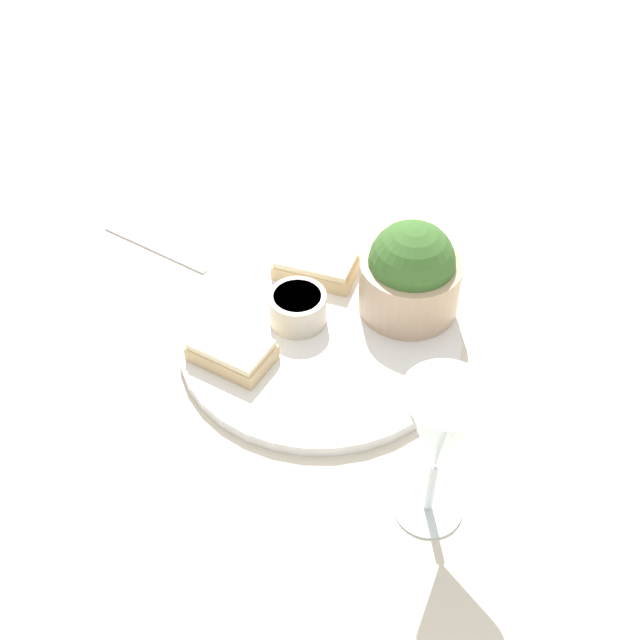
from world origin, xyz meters
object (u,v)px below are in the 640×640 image
(wine_glass, at_px, (440,435))
(salad_bowl, at_px, (411,274))
(cheese_toast_far, at_px, (232,351))
(cheese_toast_near, at_px, (316,265))
(sauce_ramekin, at_px, (298,306))
(fork, at_px, (154,248))

(wine_glass, bearing_deg, salad_bowl, 96.37)
(salad_bowl, relative_size, cheese_toast_far, 1.12)
(salad_bowl, relative_size, cheese_toast_near, 1.09)
(wine_glass, bearing_deg, cheese_toast_near, 114.73)
(salad_bowl, distance_m, cheese_toast_near, 0.12)
(salad_bowl, bearing_deg, sauce_ramekin, -163.59)
(cheese_toast_far, relative_size, fork, 0.67)
(sauce_ramekin, relative_size, cheese_toast_near, 0.62)
(salad_bowl, height_order, cheese_toast_far, salad_bowl)
(salad_bowl, xyz_separation_m, wine_glass, (0.03, -0.25, 0.05))
(cheese_toast_near, xyz_separation_m, cheese_toast_far, (-0.07, -0.15, 0.00))
(cheese_toast_far, xyz_separation_m, fork, (-0.13, 0.18, -0.02))
(salad_bowl, distance_m, wine_glass, 0.26)
(sauce_ramekin, xyz_separation_m, wine_glass, (0.15, -0.22, 0.08))
(cheese_toast_far, bearing_deg, sauce_ramekin, 47.13)
(cheese_toast_near, bearing_deg, salad_bowl, -22.16)
(salad_bowl, xyz_separation_m, cheese_toast_near, (-0.11, 0.04, -0.04))
(cheese_toast_far, bearing_deg, salad_bowl, 29.19)
(salad_bowl, height_order, cheese_toast_near, salad_bowl)
(sauce_ramekin, distance_m, cheese_toast_near, 0.08)
(fork, bearing_deg, cheese_toast_far, -53.62)
(cheese_toast_far, height_order, fork, cheese_toast_far)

